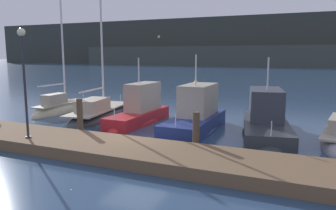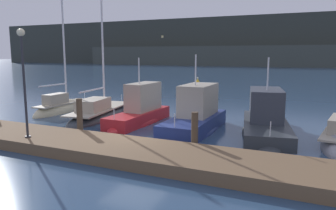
{
  "view_description": "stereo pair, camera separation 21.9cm",
  "coord_description": "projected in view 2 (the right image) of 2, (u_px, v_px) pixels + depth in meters",
  "views": [
    {
      "loc": [
        6.99,
        -12.21,
        3.93
      ],
      "look_at": [
        0.0,
        3.7,
        1.2
      ],
      "focal_mm": 35.0,
      "sensor_mm": 36.0,
      "label": 1
    },
    {
      "loc": [
        7.19,
        -12.12,
        3.93
      ],
      "look_at": [
        0.0,
        3.7,
        1.2
      ],
      "focal_mm": 35.0,
      "sensor_mm": 36.0,
      "label": 2
    }
  ],
  "objects": [
    {
      "name": "sailboat_berth_1",
      "position": [
        62.0,
        110.0,
        22.34
      ],
      "size": [
        1.45,
        5.37,
        8.59
      ],
      "color": "beige",
      "rests_on": "ground"
    },
    {
      "name": "motorboat_berth_3",
      "position": [
        140.0,
        116.0,
        18.76
      ],
      "size": [
        1.69,
        5.78,
        4.31
      ],
      "color": "red",
      "rests_on": "ground"
    },
    {
      "name": "mooring_pile_1",
      "position": [
        80.0,
        118.0,
        15.44
      ],
      "size": [
        0.28,
        0.28,
        1.85
      ],
      "primitive_type": "cylinder",
      "color": "#4C3D2D",
      "rests_on": "ground"
    },
    {
      "name": "channel_buoy",
      "position": [
        197.0,
        89.0,
        30.87
      ],
      "size": [
        1.22,
        1.22,
        1.76
      ],
      "color": "gold",
      "rests_on": "ground"
    },
    {
      "name": "sailboat_berth_2",
      "position": [
        100.0,
        115.0,
        20.51
      ],
      "size": [
        3.24,
        7.54,
        9.13
      ],
      "color": "#2D3338",
      "rests_on": "ground"
    },
    {
      "name": "dock",
      "position": [
        111.0,
        149.0,
        12.89
      ],
      "size": [
        27.12,
        2.8,
        0.45
      ],
      "primitive_type": "cube",
      "color": "brown",
      "rests_on": "ground"
    },
    {
      "name": "hillside_backdrop",
      "position": [
        296.0,
        43.0,
        104.77
      ],
      "size": [
        240.0,
        23.0,
        16.0
      ],
      "color": "#333833",
      "rests_on": "ground"
    },
    {
      "name": "motorboat_berth_5",
      "position": [
        265.0,
        126.0,
        16.22
      ],
      "size": [
        3.55,
        7.13,
        4.31
      ],
      "color": "#2D3338",
      "rests_on": "ground"
    },
    {
      "name": "dock_lamppost",
      "position": [
        23.0,
        67.0,
        13.31
      ],
      "size": [
        0.32,
        0.32,
        4.49
      ],
      "color": "#2D2D33",
      "rests_on": "dock"
    },
    {
      "name": "motorboat_berth_4",
      "position": [
        195.0,
        121.0,
        16.84
      ],
      "size": [
        2.13,
        6.21,
        4.35
      ],
      "color": "navy",
      "rests_on": "ground"
    },
    {
      "name": "mooring_pile_2",
      "position": [
        195.0,
        132.0,
        13.11
      ],
      "size": [
        0.28,
        0.28,
        1.64
      ],
      "primitive_type": "cylinder",
      "color": "#4C3D2D",
      "rests_on": "ground"
    },
    {
      "name": "ground_plane",
      "position": [
        133.0,
        144.0,
        14.45
      ],
      "size": [
        400.0,
        400.0,
        0.0
      ],
      "primitive_type": "plane",
      "color": "navy"
    }
  ]
}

